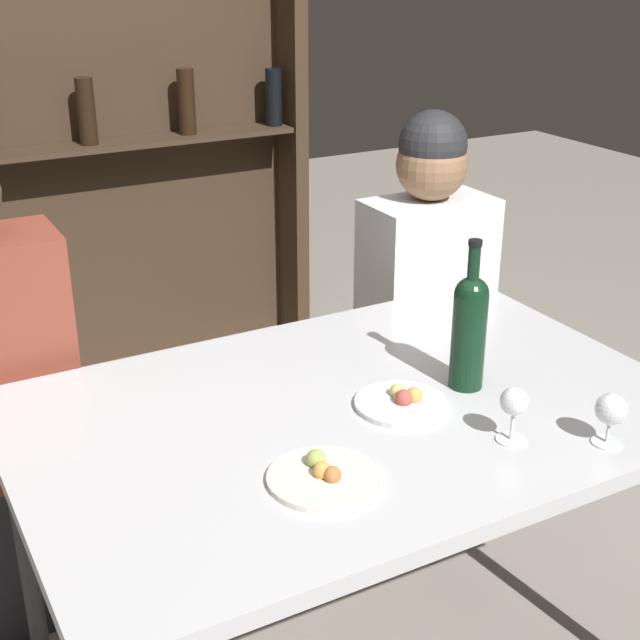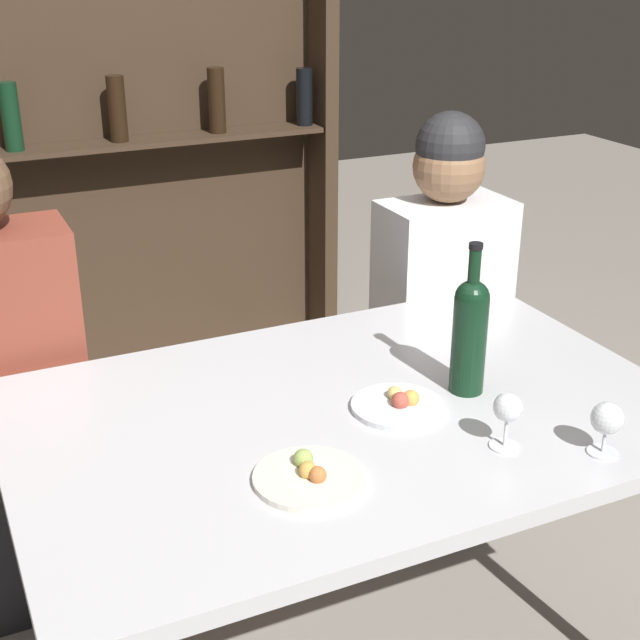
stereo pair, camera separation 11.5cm
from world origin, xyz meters
The scene contains 9 objects.
dining_table centered at (0.00, 0.00, 0.71)m, with size 1.41×0.93×0.77m.
wine_rack_wall centered at (0.00, 2.01, 1.08)m, with size 1.79×0.21×2.13m.
wine_bottle centered at (0.27, -0.04, 0.91)m, with size 0.08×0.08×0.34m.
wine_glass_0 centered at (0.37, -0.37, 0.84)m, with size 0.06×0.06×0.11m.
wine_glass_1 centered at (0.21, -0.27, 0.85)m, with size 0.06×0.06×0.12m.
food_plate_0 centered at (-0.19, -0.21, 0.77)m, with size 0.21×0.21×0.04m.
food_plate_1 centered at (0.10, -0.05, 0.78)m, with size 0.20×0.20×0.04m.
seated_person_left centered at (-0.66, 0.62, 0.60)m, with size 0.42×0.22×1.28m.
seated_person_right centered at (0.63, 0.62, 0.61)m, with size 0.38×0.22×1.24m.
Camera 2 is at (-0.76, -1.48, 1.69)m, focal length 50.00 mm.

